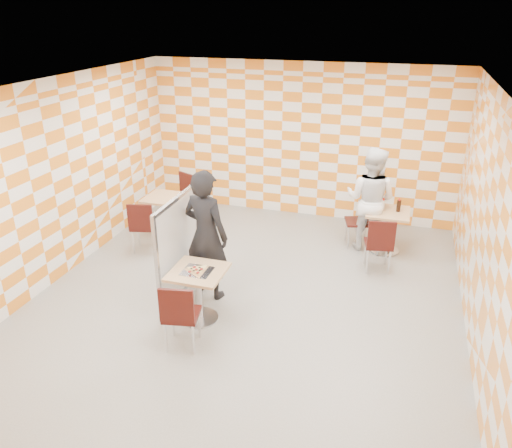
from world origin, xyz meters
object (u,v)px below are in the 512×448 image
(empty_table, at_px, (166,209))
(chair_empty_near, at_px, (143,223))
(second_table, at_px, (387,224))
(chair_second_side, at_px, (364,217))
(man_dark, at_px, (206,235))
(sport_bottle, at_px, (383,205))
(partition, at_px, (179,248))
(main_table, at_px, (199,286))
(soda_bottle, at_px, (399,206))
(chair_empty_far, at_px, (183,193))
(chair_main_front, at_px, (179,312))
(chair_second_front, at_px, (380,241))
(man_white, at_px, (370,199))

(empty_table, distance_m, chair_empty_near, 0.78)
(second_table, relative_size, chair_second_side, 0.81)
(man_dark, relative_size, sport_bottle, 9.58)
(partition, relative_size, man_dark, 0.81)
(chair_second_side, bearing_deg, empty_table, -170.30)
(main_table, xyz_separation_m, chair_empty_near, (-1.70, 1.58, 0.04))
(chair_second_side, bearing_deg, soda_bottle, -9.07)
(second_table, height_order, chair_second_side, chair_second_side)
(main_table, relative_size, chair_empty_far, 0.81)
(second_table, height_order, chair_empty_near, chair_empty_near)
(chair_empty_near, xyz_separation_m, soda_bottle, (4.12, 1.28, 0.31))
(empty_table, height_order, sport_bottle, sport_bottle)
(chair_main_front, relative_size, chair_second_front, 1.00)
(chair_empty_far, bearing_deg, chair_main_front, -66.07)
(chair_second_side, distance_m, man_dark, 3.09)
(chair_empty_near, height_order, soda_bottle, soda_bottle)
(chair_empty_far, relative_size, partition, 0.60)
(chair_main_front, distance_m, soda_bottle, 4.28)
(chair_empty_far, relative_size, sport_bottle, 4.62)
(chair_empty_near, bearing_deg, chair_second_front, 6.62)
(chair_second_side, bearing_deg, second_table, -16.72)
(chair_second_side, xyz_separation_m, sport_bottle, (0.30, -0.07, 0.29))
(second_table, xyz_separation_m, partition, (-2.75, -2.37, 0.28))
(sport_bottle, bearing_deg, chair_empty_near, -161.36)
(chair_second_side, distance_m, sport_bottle, 0.43)
(man_dark, height_order, soda_bottle, man_dark)
(empty_table, distance_m, man_white, 3.66)
(second_table, bearing_deg, soda_bottle, 11.71)
(man_dark, distance_m, sport_bottle, 3.21)
(chair_empty_far, height_order, sport_bottle, sport_bottle)
(main_table, bearing_deg, man_white, 55.96)
(main_table, distance_m, empty_table, 2.88)
(main_table, xyz_separation_m, man_dark, (-0.14, 0.65, 0.45))
(main_table, relative_size, man_white, 0.41)
(main_table, distance_m, chair_empty_far, 3.55)
(man_dark, height_order, sport_bottle, man_dark)
(empty_table, bearing_deg, man_dark, -48.63)
(chair_empty_far, distance_m, man_white, 3.63)
(chair_second_front, xyz_separation_m, man_dark, (-2.34, -1.39, 0.41))
(chair_main_front, bearing_deg, chair_empty_near, 127.50)
(empty_table, bearing_deg, main_table, -55.09)
(chair_empty_near, distance_m, man_dark, 1.87)
(empty_table, bearing_deg, chair_main_front, -60.95)
(empty_table, bearing_deg, sport_bottle, 7.88)
(chair_main_front, xyz_separation_m, soda_bottle, (2.38, 3.55, 0.31))
(empty_table, relative_size, chair_empty_far, 0.81)
(empty_table, relative_size, man_white, 0.41)
(chair_empty_near, height_order, partition, partition)
(chair_main_front, relative_size, man_dark, 0.48)
(main_table, height_order, man_dark, man_dark)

